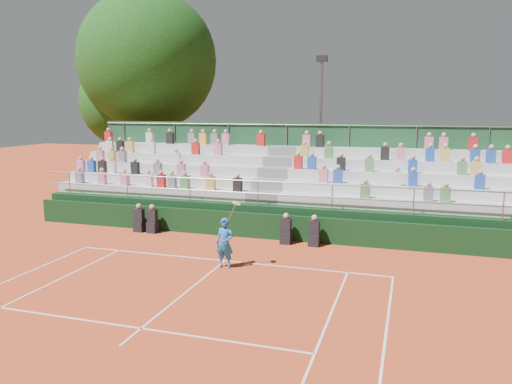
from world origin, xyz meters
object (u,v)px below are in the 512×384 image
(tree_east, at_px, (148,61))
(floodlight_mast, at_px, (321,116))
(tree_west, at_px, (127,101))
(tennis_player, at_px, (225,243))

(tree_east, relative_size, floodlight_mast, 1.50)
(tree_west, bearing_deg, tree_east, -23.91)
(tree_east, bearing_deg, floodlight_mast, 6.46)
(tennis_player, relative_size, floodlight_mast, 0.28)
(tennis_player, distance_m, tree_east, 17.50)
(tennis_player, bearing_deg, tree_west, 130.88)
(tree_west, height_order, tree_east, tree_east)
(tennis_player, relative_size, tree_west, 0.26)
(tree_east, distance_m, floodlight_mast, 10.81)
(tennis_player, height_order, floodlight_mast, floodlight_mast)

